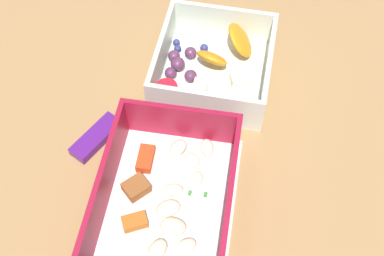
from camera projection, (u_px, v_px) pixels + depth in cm
name	position (u px, v px, depth cm)	size (l,w,h in cm)	color
table_surface	(191.00, 133.00, 61.60)	(80.00, 80.00, 2.00)	#9E7547
pasta_container	(166.00, 202.00, 53.05)	(20.95, 15.12, 6.08)	white
fruit_bowl	(212.00, 66.00, 63.99)	(15.60, 14.74, 5.52)	silver
candy_bar	(96.00, 137.00, 59.32)	(7.00, 2.40, 1.20)	#51197A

